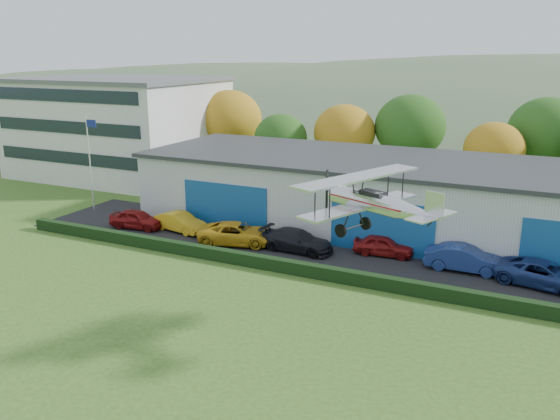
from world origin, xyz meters
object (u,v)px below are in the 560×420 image
at_px(car_1, 180,222).
at_px(car_5, 465,259).
at_px(office_block, 119,126).
at_px(car_3, 297,240).
at_px(flagpole, 90,155).
at_px(car_0, 137,219).
at_px(car_4, 384,245).
at_px(hangar, 404,195).
at_px(biplane, 374,201).
at_px(car_2, 237,233).
at_px(car_6, 544,274).

bearing_deg(car_1, car_5, -77.13).
relative_size(office_block, car_3, 4.09).
bearing_deg(flagpole, car_0, -21.35).
bearing_deg(car_3, car_4, -70.42).
relative_size(hangar, car_1, 9.46).
bearing_deg(biplane, car_4, 124.88).
height_order(hangar, car_5, hangar).
bearing_deg(biplane, car_2, 167.55).
height_order(office_block, car_4, office_block).
relative_size(car_3, car_6, 0.95).
xyz_separation_m(hangar, flagpole, (-24.88, -5.98, 2.13)).
height_order(office_block, car_1, office_block).
relative_size(hangar, office_block, 1.97).
height_order(hangar, car_6, hangar).
bearing_deg(car_2, car_1, 66.20).
bearing_deg(car_5, car_6, -98.06).
bearing_deg(office_block, car_3, -28.44).
bearing_deg(biplane, office_block, 168.84).
bearing_deg(hangar, car_6, -36.76).
distance_m(flagpole, car_1, 10.97).
height_order(car_1, car_4, car_1).
height_order(office_block, car_5, office_block).
relative_size(flagpole, car_5, 1.68).
bearing_deg(car_3, office_block, 64.02).
relative_size(office_block, car_5, 4.32).
relative_size(car_0, biplane, 0.57).
xyz_separation_m(car_0, car_1, (3.44, 0.76, -0.01)).
xyz_separation_m(car_2, biplane, (12.13, -8.65, 5.77)).
distance_m(hangar, car_0, 20.28).
xyz_separation_m(car_5, biplane, (-2.99, -10.23, 5.74)).
xyz_separation_m(car_3, car_6, (15.20, 0.56, 0.01)).
bearing_deg(car_0, car_5, -92.81).
xyz_separation_m(car_0, car_5, (23.83, 1.64, 0.07)).
bearing_deg(flagpole, car_4, -0.79).
bearing_deg(office_block, car_2, -33.52).
bearing_deg(car_4, car_2, 97.26).
bearing_deg(car_5, office_block, 69.05).
distance_m(car_2, car_4, 10.10).
distance_m(car_1, car_4, 15.20).
bearing_deg(car_6, hangar, 64.09).
relative_size(office_block, car_6, 3.89).
height_order(office_block, flagpole, office_block).
distance_m(office_block, car_4, 36.14).
bearing_deg(car_6, biplane, 153.35).
bearing_deg(car_4, car_5, -101.57).
bearing_deg(office_block, car_6, -18.62).
xyz_separation_m(car_0, car_3, (13.07, 0.54, 0.01)).
bearing_deg(car_1, car_2, -87.17).
distance_m(car_1, car_3, 9.63).
relative_size(hangar, flagpole, 5.08).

